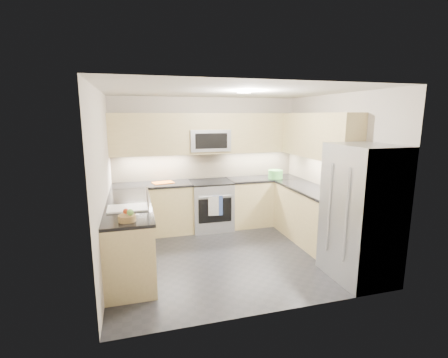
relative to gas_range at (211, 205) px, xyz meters
The scene contains 36 objects.
floor 1.35m from the gas_range, 90.00° to the right, with size 3.60×3.20×0.00m, color #25262B.
ceiling 2.41m from the gas_range, 90.00° to the right, with size 3.60×3.20×0.02m, color beige.
wall_back 0.86m from the gas_range, 90.00° to the left, with size 3.60×0.02×2.50m, color #BFB4A7.
wall_front 2.98m from the gas_range, 90.00° to the right, with size 3.60×0.02×2.50m, color #BFB4A7.
wall_left 2.34m from the gas_range, 144.69° to the right, with size 0.02×3.20×2.50m, color #BFB4A7.
wall_right 2.34m from the gas_range, 35.31° to the right, with size 0.02×3.20×2.50m, color #BFB4A7.
base_cab_back_left 1.09m from the gas_range, behind, with size 1.42×0.60×0.90m, color #D1BC7E.
base_cab_back_right 1.09m from the gas_range, ahead, with size 1.42×0.60×0.90m, color #D1BC7E.
base_cab_right 1.88m from the gas_range, 36.87° to the right, with size 0.60×1.70×0.90m, color #D1BC7E.
base_cab_peninsula 1.97m from the gas_range, 139.64° to the right, with size 0.60×2.00×0.90m, color #D1BC7E.
countertop_back_left 1.19m from the gas_range, behind, with size 1.42×0.63×0.04m, color black.
countertop_back_right 1.19m from the gas_range, ahead, with size 1.42×0.63×0.04m, color black.
countertop_right 1.93m from the gas_range, 36.87° to the right, with size 0.63×1.70×0.04m, color black.
countertop_peninsula 2.02m from the gas_range, 139.64° to the right, with size 0.63×2.00×0.04m, color black.
upper_cab_back 1.38m from the gas_range, 90.00° to the left, with size 3.60×0.35×0.75m, color #D1BC7E.
upper_cab_right 2.35m from the gas_range, 31.61° to the right, with size 0.35×1.95×0.75m, color #D1BC7E.
backsplash_back 0.81m from the gas_range, 90.00° to the left, with size 3.60×0.01×0.51m, color tan.
backsplash_right 2.11m from the gas_range, 24.68° to the right, with size 0.01×2.30×0.51m, color tan.
gas_range is the anchor object (origin of this frame).
range_cooktop 0.46m from the gas_range, ahead, with size 0.76×0.65×0.03m, color black.
oven_door_glass 0.33m from the gas_range, 90.00° to the right, with size 0.62×0.02×0.45m, color black.
oven_handle 0.44m from the gas_range, 90.00° to the right, with size 0.02×0.02×0.60m, color #B2B5BA.
microwave 1.25m from the gas_range, 90.00° to the left, with size 0.76×0.40×0.40m, color #999CA1.
microwave_door 1.25m from the gas_range, 90.00° to the right, with size 0.60×0.01×0.28m, color black.
refrigerator 2.86m from the gas_range, 59.12° to the right, with size 0.70×0.90×1.80m, color #95979C.
fridge_handle_left 2.86m from the gas_range, 67.48° to the right, with size 0.02×0.02×1.20m, color #B2B5BA.
fridge_handle_right 2.54m from the gas_range, 64.31° to the right, with size 0.02×0.02×1.20m, color #B2B5BA.
sink_basin 2.18m from the gas_range, 134.53° to the right, with size 0.52×0.38×0.16m, color white.
faucet 2.06m from the gas_range, 129.12° to the right, with size 0.03×0.03×0.28m, color silver.
utensil_bowl 1.41m from the gas_range, ahead, with size 0.29×0.29×0.16m, color green.
cutting_board 1.02m from the gas_range, behind, with size 0.37×0.26×0.01m, color #C15412.
fruit_basket 2.60m from the gas_range, 126.05° to the right, with size 0.21×0.21×0.07m, color #9B7948.
fruit_apple 2.61m from the gas_range, 126.62° to the right, with size 0.06×0.06×0.06m, color #BE3A15.
fruit_pear 2.62m from the gas_range, 124.88° to the right, with size 0.08×0.08×0.08m, color #6FB14C.
dish_towel_check 0.38m from the gas_range, 96.23° to the right, with size 0.19×0.02×0.36m, color silver.
dish_towel_blue 0.38m from the gas_range, 85.01° to the right, with size 0.19×0.02×0.37m, color navy.
Camera 1 is at (-1.40, -4.59, 2.16)m, focal length 26.00 mm.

